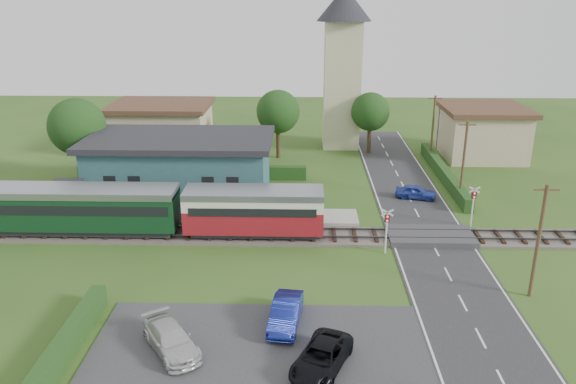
{
  "coord_description": "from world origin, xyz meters",
  "views": [
    {
      "loc": [
        0.62,
        -35.67,
        17.1
      ],
      "look_at": [
        -0.44,
        4.0,
        2.83
      ],
      "focal_mm": 35.0,
      "sensor_mm": 36.0,
      "label": 1
    }
  ],
  "objects_px": {
    "car_park_silver": "(171,339)",
    "pedestrian_near": "(271,206)",
    "equipment_hut": "(66,198)",
    "car_park_dark": "(321,357)",
    "station_building": "(181,166)",
    "house_east": "(482,131)",
    "crossing_signal_near": "(387,224)",
    "church_tower": "(343,57)",
    "car_on_road": "(416,192)",
    "car_park_blue": "(286,313)",
    "train": "(25,207)",
    "crossing_signal_far": "(473,201)",
    "pedestrian_far": "(93,206)",
    "house_west": "(162,127)"
  },
  "relations": [
    {
      "from": "crossing_signal_far",
      "to": "pedestrian_near",
      "type": "xyz_separation_m",
      "value": [
        -15.36,
        0.59,
        -0.8
      ]
    },
    {
      "from": "equipment_hut",
      "to": "house_west",
      "type": "relative_size",
      "value": 0.24
    },
    {
      "from": "house_west",
      "to": "car_on_road",
      "type": "bearing_deg",
      "value": -29.75
    },
    {
      "from": "car_on_road",
      "to": "car_park_blue",
      "type": "xyz_separation_m",
      "value": [
        -10.7,
        -19.93,
        0.13
      ]
    },
    {
      "from": "church_tower",
      "to": "car_park_silver",
      "type": "bearing_deg",
      "value": -105.2
    },
    {
      "from": "car_on_road",
      "to": "car_park_silver",
      "type": "bearing_deg",
      "value": 157.52
    },
    {
      "from": "house_east",
      "to": "car_park_dark",
      "type": "bearing_deg",
      "value": -116.28
    },
    {
      "from": "equipment_hut",
      "to": "car_park_silver",
      "type": "relative_size",
      "value": 0.58
    },
    {
      "from": "crossing_signal_near",
      "to": "car_park_blue",
      "type": "xyz_separation_m",
      "value": [
        -6.6,
        -9.09,
        -1.37
      ]
    },
    {
      "from": "station_building",
      "to": "car_park_silver",
      "type": "xyz_separation_m",
      "value": [
        4.13,
        -23.0,
        -1.97
      ]
    },
    {
      "from": "train",
      "to": "car_on_road",
      "type": "bearing_deg",
      "value": 15.63
    },
    {
      "from": "station_building",
      "to": "car_park_silver",
      "type": "distance_m",
      "value": 23.45
    },
    {
      "from": "equipment_hut",
      "to": "train",
      "type": "height_order",
      "value": "train"
    },
    {
      "from": "car_park_silver",
      "to": "pedestrian_near",
      "type": "relative_size",
      "value": 2.48
    },
    {
      "from": "car_on_road",
      "to": "train",
      "type": "bearing_deg",
      "value": 119.27
    },
    {
      "from": "station_building",
      "to": "crossing_signal_far",
      "type": "bearing_deg",
      "value": -15.63
    },
    {
      "from": "station_building",
      "to": "car_park_dark",
      "type": "height_order",
      "value": "station_building"
    },
    {
      "from": "church_tower",
      "to": "crossing_signal_near",
      "type": "relative_size",
      "value": 5.37
    },
    {
      "from": "crossing_signal_far",
      "to": "pedestrian_near",
      "type": "bearing_deg",
      "value": 177.81
    },
    {
      "from": "car_on_road",
      "to": "house_east",
      "type": "bearing_deg",
      "value": -21.35
    },
    {
      "from": "car_park_silver",
      "to": "pedestrian_near",
      "type": "xyz_separation_m",
      "value": [
        4.11,
        16.98,
        0.62
      ]
    },
    {
      "from": "church_tower",
      "to": "car_park_dark",
      "type": "relative_size",
      "value": 4.01
    },
    {
      "from": "crossing_signal_near",
      "to": "pedestrian_near",
      "type": "relative_size",
      "value": 1.83
    },
    {
      "from": "equipment_hut",
      "to": "pedestrian_far",
      "type": "bearing_deg",
      "value": -13.01
    },
    {
      "from": "crossing_signal_near",
      "to": "car_park_silver",
      "type": "xyz_separation_m",
      "value": [
        -12.27,
        -11.59,
        -1.42
      ]
    },
    {
      "from": "train",
      "to": "church_tower",
      "type": "bearing_deg",
      "value": 46.55
    },
    {
      "from": "car_on_road",
      "to": "crossing_signal_far",
      "type": "bearing_deg",
      "value": -139.16
    },
    {
      "from": "station_building",
      "to": "house_east",
      "type": "distance_m",
      "value": 32.7
    },
    {
      "from": "crossing_signal_near",
      "to": "car_on_road",
      "type": "bearing_deg",
      "value": 69.27
    },
    {
      "from": "station_building",
      "to": "church_tower",
      "type": "distance_m",
      "value": 23.89
    },
    {
      "from": "station_building",
      "to": "pedestrian_near",
      "type": "distance_m",
      "value": 10.29
    },
    {
      "from": "house_west",
      "to": "crossing_signal_near",
      "type": "distance_m",
      "value": 33.22
    },
    {
      "from": "train",
      "to": "car_on_road",
      "type": "relative_size",
      "value": 12.47
    },
    {
      "from": "station_building",
      "to": "car_park_silver",
      "type": "bearing_deg",
      "value": -79.81
    },
    {
      "from": "crossing_signal_far",
      "to": "car_on_road",
      "type": "height_order",
      "value": "crossing_signal_far"
    },
    {
      "from": "car_park_blue",
      "to": "car_park_dark",
      "type": "bearing_deg",
      "value": -57.25
    },
    {
      "from": "equipment_hut",
      "to": "train",
      "type": "relative_size",
      "value": 0.06
    },
    {
      "from": "crossing_signal_far",
      "to": "train",
      "type": "bearing_deg",
      "value": -175.88
    },
    {
      "from": "crossing_signal_near",
      "to": "pedestrian_far",
      "type": "xyz_separation_m",
      "value": [
        -22.04,
        5.06,
        -0.85
      ]
    },
    {
      "from": "house_east",
      "to": "pedestrian_near",
      "type": "xyz_separation_m",
      "value": [
        -21.76,
        -19.02,
        -1.45
      ]
    },
    {
      "from": "train",
      "to": "pedestrian_far",
      "type": "height_order",
      "value": "train"
    },
    {
      "from": "station_building",
      "to": "train",
      "type": "relative_size",
      "value": 0.37
    },
    {
      "from": "equipment_hut",
      "to": "car_park_dark",
      "type": "height_order",
      "value": "equipment_hut"
    },
    {
      "from": "train",
      "to": "house_west",
      "type": "xyz_separation_m",
      "value": [
        4.63,
        23.0,
        0.61
      ]
    },
    {
      "from": "car_park_blue",
      "to": "church_tower",
      "type": "bearing_deg",
      "value": 88.93
    },
    {
      "from": "crossing_signal_near",
      "to": "car_park_blue",
      "type": "distance_m",
      "value": 11.32
    },
    {
      "from": "church_tower",
      "to": "house_east",
      "type": "height_order",
      "value": "church_tower"
    },
    {
      "from": "station_building",
      "to": "crossing_signal_near",
      "type": "bearing_deg",
      "value": -34.81
    },
    {
      "from": "car_on_road",
      "to": "car_park_blue",
      "type": "relative_size",
      "value": 0.83
    },
    {
      "from": "car_park_silver",
      "to": "car_park_dark",
      "type": "relative_size",
      "value": 1.01
    }
  ]
}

